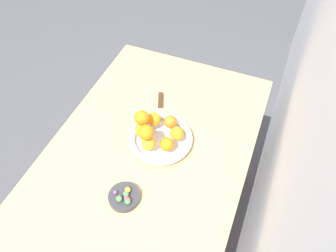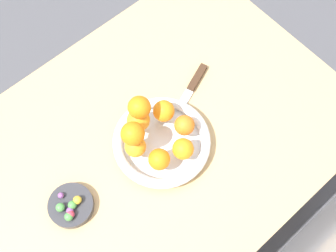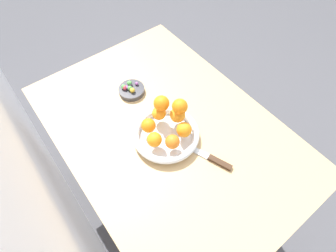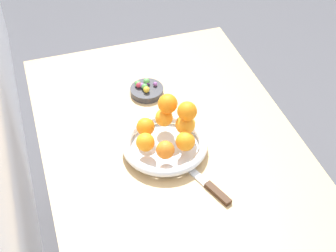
{
  "view_description": "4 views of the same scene",
  "coord_description": "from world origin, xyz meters",
  "px_view_note": "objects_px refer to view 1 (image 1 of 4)",
  "views": [
    {
      "loc": [
        0.68,
        0.34,
        1.78
      ],
      "look_at": [
        -0.03,
        0.06,
        0.86
      ],
      "focal_mm": 35.0,
      "sensor_mm": 36.0,
      "label": 1
    },
    {
      "loc": [
        0.22,
        0.34,
        1.77
      ],
      "look_at": [
        -0.05,
        0.03,
        0.84
      ],
      "focal_mm": 45.0,
      "sensor_mm": 36.0,
      "label": 2
    },
    {
      "loc": [
        -0.45,
        0.34,
        1.6
      ],
      "look_at": [
        -0.06,
        0.04,
        0.86
      ],
      "focal_mm": 28.0,
      "sensor_mm": 36.0,
      "label": 3
    },
    {
      "loc": [
        -1.05,
        0.34,
        1.82
      ],
      "look_at": [
        -0.05,
        0.03,
        0.86
      ],
      "focal_mm": 55.0,
      "sensor_mm": 36.0,
      "label": 4
    }
  ],
  "objects_px": {
    "orange_2": "(177,133)",
    "orange_6": "(147,133)",
    "orange_7": "(142,118)",
    "candy_ball_7": "(115,192)",
    "fruit_bowl": "(161,139)",
    "orange_4": "(154,119)",
    "candy_ball_5": "(119,198)",
    "candy_ball_1": "(126,198)",
    "orange_0": "(148,144)",
    "orange_5": "(142,129)",
    "orange_3": "(170,122)",
    "candy_ball_0": "(128,200)",
    "knife": "(160,111)",
    "candy_dish": "(124,197)",
    "candy_ball_6": "(119,199)",
    "orange_1": "(167,144)",
    "dining_table": "(152,159)",
    "candy_ball_3": "(126,194)",
    "candy_ball_2": "(128,201)",
    "candy_ball_4": "(128,190)"
  },
  "relations": [
    {
      "from": "orange_1",
      "to": "knife",
      "type": "relative_size",
      "value": 0.22
    },
    {
      "from": "candy_ball_0",
      "to": "candy_ball_7",
      "type": "distance_m",
      "value": 0.05
    },
    {
      "from": "fruit_bowl",
      "to": "knife",
      "type": "bearing_deg",
      "value": -156.57
    },
    {
      "from": "candy_ball_3",
      "to": "knife",
      "type": "xyz_separation_m",
      "value": [
        -0.42,
        -0.05,
        -0.03
      ]
    },
    {
      "from": "orange_0",
      "to": "orange_4",
      "type": "height_order",
      "value": "orange_4"
    },
    {
      "from": "fruit_bowl",
      "to": "orange_6",
      "type": "relative_size",
      "value": 4.34
    },
    {
      "from": "orange_6",
      "to": "candy_ball_0",
      "type": "height_order",
      "value": "orange_6"
    },
    {
      "from": "candy_ball_4",
      "to": "candy_ball_5",
      "type": "bearing_deg",
      "value": -21.56
    },
    {
      "from": "orange_6",
      "to": "orange_7",
      "type": "bearing_deg",
      "value": -141.31
    },
    {
      "from": "orange_6",
      "to": "candy_dish",
      "type": "bearing_deg",
      "value": 0.91
    },
    {
      "from": "candy_dish",
      "to": "orange_4",
      "type": "distance_m",
      "value": 0.33
    },
    {
      "from": "orange_6",
      "to": "dining_table",
      "type": "bearing_deg",
      "value": -174.92
    },
    {
      "from": "fruit_bowl",
      "to": "orange_1",
      "type": "xyz_separation_m",
      "value": [
        0.05,
        0.04,
        0.05
      ]
    },
    {
      "from": "orange_6",
      "to": "orange_7",
      "type": "height_order",
      "value": "orange_7"
    },
    {
      "from": "orange_4",
      "to": "candy_ball_1",
      "type": "distance_m",
      "value": 0.33
    },
    {
      "from": "orange_2",
      "to": "knife",
      "type": "relative_size",
      "value": 0.21
    },
    {
      "from": "candy_dish",
      "to": "orange_5",
      "type": "xyz_separation_m",
      "value": [
        -0.26,
        -0.05,
        0.06
      ]
    },
    {
      "from": "orange_4",
      "to": "knife",
      "type": "relative_size",
      "value": 0.22
    },
    {
      "from": "orange_4",
      "to": "orange_6",
      "type": "relative_size",
      "value": 0.97
    },
    {
      "from": "candy_ball_7",
      "to": "candy_ball_6",
      "type": "bearing_deg",
      "value": 54.5
    },
    {
      "from": "orange_5",
      "to": "candy_ball_0",
      "type": "height_order",
      "value": "orange_5"
    },
    {
      "from": "knife",
      "to": "candy_ball_4",
      "type": "bearing_deg",
      "value": 6.71
    },
    {
      "from": "candy_dish",
      "to": "orange_3",
      "type": "bearing_deg",
      "value": 173.11
    },
    {
      "from": "fruit_bowl",
      "to": "orange_4",
      "type": "bearing_deg",
      "value": -135.83
    },
    {
      "from": "orange_2",
      "to": "orange_6",
      "type": "relative_size",
      "value": 0.93
    },
    {
      "from": "orange_0",
      "to": "candy_ball_5",
      "type": "distance_m",
      "value": 0.23
    },
    {
      "from": "candy_ball_3",
      "to": "candy_ball_2",
      "type": "bearing_deg",
      "value": 37.47
    },
    {
      "from": "orange_3",
      "to": "candy_ball_3",
      "type": "relative_size",
      "value": 2.5
    },
    {
      "from": "candy_ball_2",
      "to": "candy_ball_3",
      "type": "xyz_separation_m",
      "value": [
        -0.02,
        -0.02,
        -0.0
      ]
    },
    {
      "from": "candy_ball_3",
      "to": "fruit_bowl",
      "type": "bearing_deg",
      "value": 176.77
    },
    {
      "from": "dining_table",
      "to": "candy_dish",
      "type": "bearing_deg",
      "value": 1.44
    },
    {
      "from": "orange_6",
      "to": "orange_7",
      "type": "xyz_separation_m",
      "value": [
        -0.05,
        -0.04,
        0.0
      ]
    },
    {
      "from": "candy_dish",
      "to": "orange_6",
      "type": "height_order",
      "value": "orange_6"
    },
    {
      "from": "orange_3",
      "to": "candy_ball_1",
      "type": "distance_m",
      "value": 0.35
    },
    {
      "from": "orange_7",
      "to": "candy_ball_5",
      "type": "xyz_separation_m",
      "value": [
        0.28,
        0.04,
        -0.1
      ]
    },
    {
      "from": "candy_ball_2",
      "to": "orange_3",
      "type": "bearing_deg",
      "value": 177.52
    },
    {
      "from": "candy_dish",
      "to": "candy_ball_0",
      "type": "relative_size",
      "value": 5.59
    },
    {
      "from": "orange_5",
      "to": "candy_ball_1",
      "type": "bearing_deg",
      "value": 12.83
    },
    {
      "from": "orange_7",
      "to": "candy_ball_7",
      "type": "distance_m",
      "value": 0.29
    },
    {
      "from": "dining_table",
      "to": "orange_3",
      "type": "bearing_deg",
      "value": 153.59
    },
    {
      "from": "candy_ball_5",
      "to": "candy_ball_1",
      "type": "bearing_deg",
      "value": 109.81
    },
    {
      "from": "orange_3",
      "to": "candy_ball_0",
      "type": "distance_m",
      "value": 0.35
    },
    {
      "from": "orange_6",
      "to": "candy_ball_3",
      "type": "distance_m",
      "value": 0.23
    },
    {
      "from": "orange_2",
      "to": "orange_4",
      "type": "bearing_deg",
      "value": -106.44
    },
    {
      "from": "orange_5",
      "to": "candy_ball_1",
      "type": "relative_size",
      "value": 3.38
    },
    {
      "from": "candy_ball_6",
      "to": "candy_ball_7",
      "type": "bearing_deg",
      "value": -125.5
    },
    {
      "from": "orange_0",
      "to": "candy_ball_7",
      "type": "bearing_deg",
      "value": -9.32
    },
    {
      "from": "orange_0",
      "to": "orange_5",
      "type": "distance_m",
      "value": 0.07
    },
    {
      "from": "candy_ball_6",
      "to": "orange_1",
      "type": "bearing_deg",
      "value": 163.66
    },
    {
      "from": "orange_7",
      "to": "knife",
      "type": "distance_m",
      "value": 0.2
    }
  ]
}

